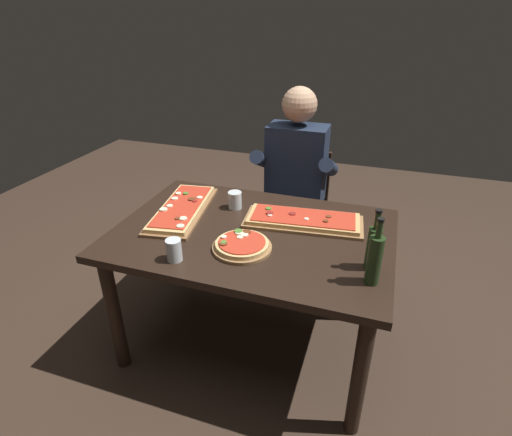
% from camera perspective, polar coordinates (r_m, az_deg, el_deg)
% --- Properties ---
extents(ground_plane, '(6.40, 6.40, 0.00)m').
position_cam_1_polar(ground_plane, '(2.51, -0.38, -16.69)').
color(ground_plane, '#38281E').
extents(dining_table, '(1.40, 0.96, 0.74)m').
position_cam_1_polar(dining_table, '(2.11, -0.43, -4.10)').
color(dining_table, black).
rests_on(dining_table, ground_plane).
extents(pizza_rectangular_front, '(0.64, 0.31, 0.05)m').
position_cam_1_polar(pizza_rectangular_front, '(2.14, 6.68, -0.29)').
color(pizza_rectangular_front, olive).
rests_on(pizza_rectangular_front, dining_table).
extents(pizza_rectangular_left, '(0.34, 0.65, 0.05)m').
position_cam_1_polar(pizza_rectangular_left, '(2.28, -10.38, 1.32)').
color(pizza_rectangular_left, brown).
rests_on(pizza_rectangular_left, dining_table).
extents(pizza_round_far, '(0.28, 0.28, 0.05)m').
position_cam_1_polar(pizza_round_far, '(1.90, -2.00, -3.87)').
color(pizza_round_far, olive).
rests_on(pizza_round_far, dining_table).
extents(wine_bottle_dark, '(0.06, 0.06, 0.30)m').
position_cam_1_polar(wine_bottle_dark, '(1.70, 16.42, -5.52)').
color(wine_bottle_dark, '#233819').
rests_on(wine_bottle_dark, dining_table).
extents(oil_bottle_amber, '(0.06, 0.06, 0.28)m').
position_cam_1_polar(oil_bottle_amber, '(1.80, 16.26, -3.89)').
color(oil_bottle_amber, '#233819').
rests_on(oil_bottle_amber, dining_table).
extents(tumbler_near_camera, '(0.07, 0.07, 0.10)m').
position_cam_1_polar(tumbler_near_camera, '(1.84, -11.52, -4.47)').
color(tumbler_near_camera, silver).
rests_on(tumbler_near_camera, dining_table).
extents(tumbler_far_side, '(0.08, 0.08, 0.10)m').
position_cam_1_polar(tumbler_far_side, '(2.28, -3.00, 2.40)').
color(tumbler_far_side, silver).
rests_on(tumbler_far_side, dining_table).
extents(diner_chair, '(0.44, 0.44, 0.87)m').
position_cam_1_polar(diner_chair, '(2.90, 5.78, 1.64)').
color(diner_chair, black).
rests_on(diner_chair, ground_plane).
extents(seated_diner, '(0.53, 0.41, 1.33)m').
position_cam_1_polar(seated_diner, '(2.69, 5.45, 5.47)').
color(seated_diner, '#23232D').
rests_on(seated_diner, ground_plane).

